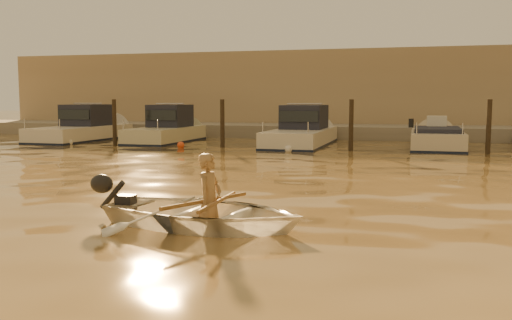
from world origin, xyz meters
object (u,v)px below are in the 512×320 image
(moored_boat_2, at_px, (301,131))
(moored_boat_1, at_px, (166,129))
(waterfront_building, at_px, (379,93))
(moored_boat_3, at_px, (437,143))
(dinghy, at_px, (204,213))
(person, at_px, (210,200))
(moored_boat_0, at_px, (81,128))

(moored_boat_2, bearing_deg, moored_boat_1, 180.00)
(moored_boat_2, xyz_separation_m, waterfront_building, (2.60, 11.00, 1.77))
(moored_boat_3, distance_m, waterfront_building, 11.63)
(moored_boat_1, height_order, waterfront_building, waterfront_building)
(dinghy, relative_size, moored_boat_2, 0.43)
(person, height_order, moored_boat_0, moored_boat_0)
(dinghy, distance_m, moored_boat_3, 16.82)
(dinghy, distance_m, moored_boat_0, 20.69)
(person, bearing_deg, moored_boat_1, 34.35)
(moored_boat_1, xyz_separation_m, moored_boat_2, (6.48, 0.00, 0.00))
(moored_boat_1, bearing_deg, person, -63.17)
(moored_boat_0, distance_m, moored_boat_3, 16.67)
(moored_boat_1, height_order, moored_boat_3, moored_boat_1)
(person, xyz_separation_m, moored_boat_0, (-12.78, 16.36, 0.19))
(moored_boat_3, bearing_deg, moored_boat_1, 180.00)
(dinghy, bearing_deg, person, -90.00)
(moored_boat_0, relative_size, moored_boat_1, 1.17)
(moored_boat_2, bearing_deg, moored_boat_3, 0.00)
(moored_boat_0, height_order, moored_boat_3, moored_boat_0)
(moored_boat_0, distance_m, waterfront_building, 17.57)
(moored_boat_0, relative_size, waterfront_building, 0.15)
(moored_boat_3, bearing_deg, waterfront_building, 105.63)
(dinghy, height_order, moored_boat_0, moored_boat_0)
(moored_boat_0, distance_m, moored_boat_1, 4.51)
(waterfront_building, bearing_deg, person, -91.69)
(dinghy, bearing_deg, moored_boat_0, 45.32)
(moored_boat_0, xyz_separation_m, moored_boat_3, (16.67, 0.00, -0.40))
(person, bearing_deg, moored_boat_3, -5.85)
(moored_boat_1, height_order, moored_boat_2, same)
(dinghy, xyz_separation_m, moored_boat_2, (-1.69, 16.35, 0.41))
(person, relative_size, waterfront_building, 0.03)
(dinghy, xyz_separation_m, moored_boat_1, (-8.18, 16.35, 0.41))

